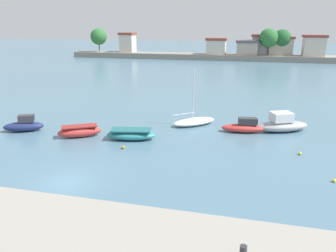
% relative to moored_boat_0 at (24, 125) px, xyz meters
% --- Properties ---
extents(ground_plane, '(400.00, 400.00, 0.00)m').
position_rel_moored_boat_0_xyz_m(ground_plane, '(10.36, -9.62, -0.61)').
color(ground_plane, slate).
extents(moored_boat_0, '(4.31, 3.06, 1.71)m').
position_rel_moored_boat_0_xyz_m(moored_boat_0, '(0.00, 0.00, 0.00)').
color(moored_boat_0, navy).
rests_on(moored_boat_0, ground).
extents(moored_boat_1, '(4.38, 3.32, 1.16)m').
position_rel_moored_boat_0_xyz_m(moored_boat_1, '(6.55, -0.29, -0.05)').
color(moored_boat_1, '#C63833').
rests_on(moored_boat_1, ground).
extents(moored_boat_2, '(5.04, 2.72, 1.04)m').
position_rel_moored_boat_0_xyz_m(moored_boat_2, '(11.77, 0.18, -0.11)').
color(moored_boat_2, teal).
rests_on(moored_boat_2, ground).
extents(moored_boat_3, '(5.16, 4.77, 6.38)m').
position_rel_moored_boat_0_xyz_m(moored_boat_3, '(16.91, 6.43, -0.22)').
color(moored_boat_3, white).
rests_on(moored_boat_3, ground).
extents(moored_boat_4, '(4.64, 2.05, 1.54)m').
position_rel_moored_boat_0_xyz_m(moored_boat_4, '(22.36, 5.12, -0.05)').
color(moored_boat_4, '#C63833').
rests_on(moored_boat_4, ground).
extents(moored_boat_5, '(5.84, 4.14, 2.02)m').
position_rel_moored_boat_0_xyz_m(moored_boat_5, '(26.23, 6.46, 0.13)').
color(moored_boat_5, '#9E9EA3').
rests_on(moored_boat_5, ground).
extents(mooring_buoy_0, '(0.29, 0.29, 0.29)m').
position_rel_moored_boat_0_xyz_m(mooring_buoy_0, '(11.93, -2.33, -0.46)').
color(mooring_buoy_0, orange).
rests_on(mooring_buoy_0, ground).
extents(mooring_buoy_3, '(0.26, 0.26, 0.26)m').
position_rel_moored_boat_0_xyz_m(mooring_buoy_3, '(28.87, -4.90, -0.48)').
color(mooring_buoy_3, yellow).
rests_on(mooring_buoy_3, ground).
extents(mooring_buoy_4, '(0.27, 0.27, 0.27)m').
position_rel_moored_boat_0_xyz_m(mooring_buoy_4, '(27.19, -0.06, -0.47)').
color(mooring_buoy_4, yellow).
rests_on(mooring_buoy_4, ground).
extents(distant_shoreline, '(90.81, 8.02, 9.49)m').
position_rel_moored_boat_0_xyz_m(distant_shoreline, '(13.69, 77.19, 2.53)').
color(distant_shoreline, gray).
rests_on(distant_shoreline, ground).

